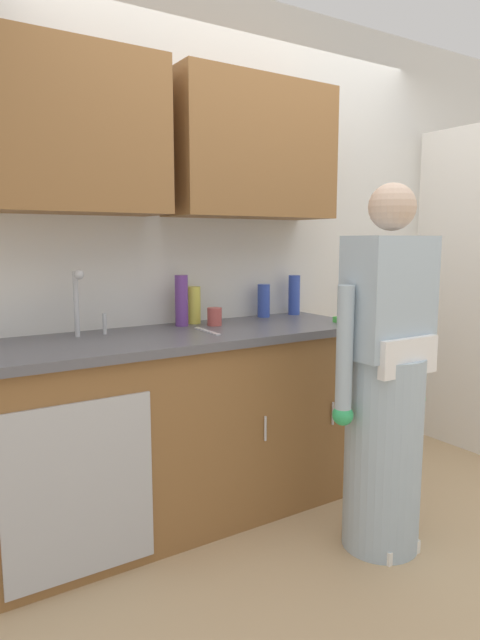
{
  "coord_description": "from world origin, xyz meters",
  "views": [
    {
      "loc": [
        -1.73,
        -1.67,
        1.38
      ],
      "look_at": [
        -0.31,
        0.55,
        1.0
      ],
      "focal_mm": 31.04,
      "sensor_mm": 36.0,
      "label": 1
    }
  ],
  "objects_px": {
    "person_at_sink": "(385,398)",
    "bottle_cleaner_spray": "(193,305)",
    "knife_on_counter": "(207,331)",
    "bottle_dish_liquid": "(294,295)",
    "cup_by_sink": "(215,317)",
    "sponge": "(345,319)",
    "bottle_water_tall": "(182,301)",
    "sink": "(96,344)",
    "bottle_soap": "(264,301)"
  },
  "relations": [
    {
      "from": "person_at_sink",
      "to": "bottle_cleaner_spray",
      "type": "xyz_separation_m",
      "value": [
        -0.44,
        0.96,
        0.35
      ]
    },
    {
      "from": "bottle_cleaner_spray",
      "to": "knife_on_counter",
      "type": "distance_m",
      "value": 0.3
    },
    {
      "from": "sink",
      "to": "person_at_sink",
      "type": "relative_size",
      "value": 0.31
    },
    {
      "from": "person_at_sink",
      "to": "cup_by_sink",
      "type": "distance_m",
      "value": 0.96
    },
    {
      "from": "cup_by_sink",
      "to": "knife_on_counter",
      "type": "distance_m",
      "value": 0.2
    },
    {
      "from": "sink",
      "to": "bottle_dish_liquid",
      "type": "xyz_separation_m",
      "value": [
        1.28,
        0.21,
        0.13
      ]
    },
    {
      "from": "bottle_water_tall",
      "to": "sink",
      "type": "bearing_deg",
      "value": -161.07
    },
    {
      "from": "bottle_soap",
      "to": "sponge",
      "type": "relative_size",
      "value": 1.72
    },
    {
      "from": "person_at_sink",
      "to": "bottle_cleaner_spray",
      "type": "relative_size",
      "value": 8.23
    },
    {
      "from": "sink",
      "to": "bottle_soap",
      "type": "distance_m",
      "value": 1.09
    },
    {
      "from": "person_at_sink",
      "to": "knife_on_counter",
      "type": "distance_m",
      "value": 0.89
    },
    {
      "from": "bottle_dish_liquid",
      "to": "cup_by_sink",
      "type": "xyz_separation_m",
      "value": [
        -0.62,
        -0.11,
        -0.07
      ]
    },
    {
      "from": "knife_on_counter",
      "to": "person_at_sink",
      "type": "bearing_deg",
      "value": 39.73
    },
    {
      "from": "person_at_sink",
      "to": "knife_on_counter",
      "type": "height_order",
      "value": "person_at_sink"
    },
    {
      "from": "bottle_dish_liquid",
      "to": "bottle_water_tall",
      "type": "height_order",
      "value": "bottle_water_tall"
    },
    {
      "from": "bottle_dish_liquid",
      "to": "knife_on_counter",
      "type": "height_order",
      "value": "bottle_dish_liquid"
    },
    {
      "from": "bottle_soap",
      "to": "sponge",
      "type": "distance_m",
      "value": 0.48
    },
    {
      "from": "bottle_cleaner_spray",
      "to": "knife_on_counter",
      "type": "relative_size",
      "value": 0.82
    },
    {
      "from": "cup_by_sink",
      "to": "bottle_soap",
      "type": "bearing_deg",
      "value": 16.89
    },
    {
      "from": "bottle_soap",
      "to": "bottle_water_tall",
      "type": "bearing_deg",
      "value": -175.73
    },
    {
      "from": "bottle_dish_liquid",
      "to": "cup_by_sink",
      "type": "distance_m",
      "value": 0.63
    },
    {
      "from": "bottle_cleaner_spray",
      "to": "sponge",
      "type": "distance_m",
      "value": 0.82
    },
    {
      "from": "bottle_dish_liquid",
      "to": "cup_by_sink",
      "type": "relative_size",
      "value": 2.53
    },
    {
      "from": "bottle_water_tall",
      "to": "bottle_cleaner_spray",
      "type": "distance_m",
      "value": 0.11
    },
    {
      "from": "sink",
      "to": "cup_by_sink",
      "type": "distance_m",
      "value": 0.67
    },
    {
      "from": "bottle_dish_liquid",
      "to": "bottle_cleaner_spray",
      "type": "height_order",
      "value": "bottle_dish_liquid"
    },
    {
      "from": "sink",
      "to": "knife_on_counter",
      "type": "relative_size",
      "value": 2.08
    },
    {
      "from": "bottle_water_tall",
      "to": "bottle_soap",
      "type": "relative_size",
      "value": 1.39
    },
    {
      "from": "person_at_sink",
      "to": "bottle_dish_liquid",
      "type": "bearing_deg",
      "value": 76.26
    },
    {
      "from": "knife_on_counter",
      "to": "bottle_soap",
      "type": "bearing_deg",
      "value": 120.0
    },
    {
      "from": "bottle_cleaner_spray",
      "to": "person_at_sink",
      "type": "bearing_deg",
      "value": -65.32
    },
    {
      "from": "cup_by_sink",
      "to": "knife_on_counter",
      "type": "relative_size",
      "value": 0.39
    },
    {
      "from": "bottle_dish_liquid",
      "to": "sponge",
      "type": "bearing_deg",
      "value": -84.55
    },
    {
      "from": "bottle_soap",
      "to": "knife_on_counter",
      "type": "distance_m",
      "value": 0.6
    },
    {
      "from": "sink",
      "to": "bottle_cleaner_spray",
      "type": "bearing_deg",
      "value": 20.13
    },
    {
      "from": "bottle_soap",
      "to": "cup_by_sink",
      "type": "xyz_separation_m",
      "value": [
        -0.4,
        -0.12,
        -0.05
      ]
    },
    {
      "from": "sink",
      "to": "person_at_sink",
      "type": "height_order",
      "value": "person_at_sink"
    },
    {
      "from": "bottle_water_tall",
      "to": "sponge",
      "type": "height_order",
      "value": "bottle_water_tall"
    },
    {
      "from": "sink",
      "to": "sponge",
      "type": "distance_m",
      "value": 1.33
    },
    {
      "from": "knife_on_counter",
      "to": "bottle_cleaner_spray",
      "type": "bearing_deg",
      "value": 167.94
    },
    {
      "from": "bottle_water_tall",
      "to": "bottle_cleaner_spray",
      "type": "xyz_separation_m",
      "value": [
        0.09,
        0.05,
        -0.03
      ]
    },
    {
      "from": "person_at_sink",
      "to": "knife_on_counter",
      "type": "relative_size",
      "value": 6.75
    },
    {
      "from": "bottle_cleaner_spray",
      "to": "cup_by_sink",
      "type": "distance_m",
      "value": 0.15
    },
    {
      "from": "bottle_water_tall",
      "to": "sponge",
      "type": "bearing_deg",
      "value": -24.22
    },
    {
      "from": "sink",
      "to": "sponge",
      "type": "relative_size",
      "value": 4.55
    },
    {
      "from": "sink",
      "to": "sponge",
      "type": "bearing_deg",
      "value": -7.99
    },
    {
      "from": "bottle_water_tall",
      "to": "sponge",
      "type": "relative_size",
      "value": 2.39
    },
    {
      "from": "person_at_sink",
      "to": "bottle_water_tall",
      "type": "height_order",
      "value": "person_at_sink"
    },
    {
      "from": "bottle_cleaner_spray",
      "to": "sponge",
      "type": "relative_size",
      "value": 1.79
    },
    {
      "from": "bottle_soap",
      "to": "person_at_sink",
      "type": "bearing_deg",
      "value": -90.86
    }
  ]
}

